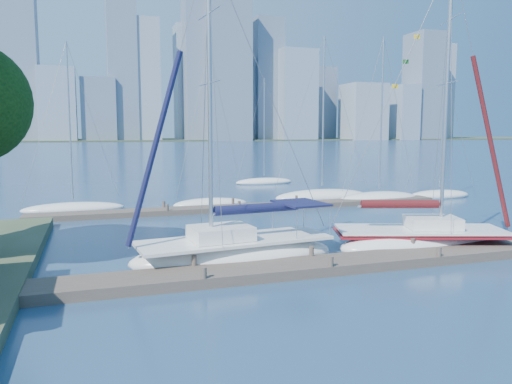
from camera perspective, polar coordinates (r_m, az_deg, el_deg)
name	(u,v)px	position (r m, az deg, el deg)	size (l,w,h in m)	color
ground	(321,270)	(20.60, 7.39, -8.88)	(700.00, 700.00, 0.00)	navy
near_dock	(321,266)	(20.54, 7.40, -8.34)	(26.00, 2.00, 0.40)	#493E36
far_dock	(249,207)	(35.89, -0.76, -1.76)	(30.00, 1.80, 0.36)	#493E36
far_shore	(106,140)	(338.01, -16.81, 5.66)	(800.00, 100.00, 1.50)	#38472D
sailboat_navy	(234,240)	(21.38, -2.48, -5.47)	(9.18, 3.85, 13.46)	white
sailboat_maroon	(420,226)	(25.13, 18.28, -3.73)	(8.85, 5.25, 13.97)	white
bg_boat_0	(74,208)	(37.43, -20.13, -1.75)	(7.14, 4.57, 11.97)	white
bg_boat_2	(211,203)	(37.66, -5.20, -1.28)	(5.96, 3.31, 12.00)	white
bg_boat_3	(322,196)	(41.62, 7.54, -0.46)	(8.26, 2.84, 13.59)	white
bg_boat_4	(379,198)	(41.38, 13.88, -0.66)	(7.19, 3.00, 13.26)	white
bg_boat_5	(439,195)	(45.20, 20.20, -0.32)	(6.17, 3.80, 11.15)	white
bg_boat_7	(264,182)	(53.80, 0.93, 1.19)	(6.54, 2.87, 11.50)	white
skyline	(131,82)	(310.49, -14.05, 12.12)	(502.79, 51.31, 115.15)	#8597AC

